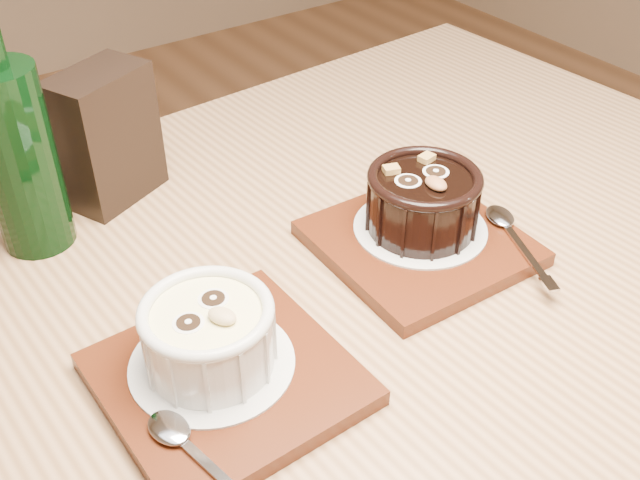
% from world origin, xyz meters
% --- Properties ---
extents(table, '(1.24, 0.87, 0.75)m').
position_xyz_m(table, '(-0.22, 0.16, 0.66)').
color(table, brown).
rests_on(table, ground).
extents(tray_left, '(0.18, 0.18, 0.01)m').
position_xyz_m(tray_left, '(-0.31, 0.12, 0.76)').
color(tray_left, '#501F0D').
rests_on(tray_left, table).
extents(doily_left, '(0.13, 0.13, 0.00)m').
position_xyz_m(doily_left, '(-0.32, 0.14, 0.77)').
color(doily_left, silver).
rests_on(doily_left, tray_left).
extents(ramekin_white, '(0.10, 0.10, 0.06)m').
position_xyz_m(ramekin_white, '(-0.32, 0.14, 0.80)').
color(ramekin_white, silver).
rests_on(ramekin_white, doily_left).
extents(spoon_left, '(0.05, 0.14, 0.01)m').
position_xyz_m(spoon_left, '(-0.37, 0.06, 0.77)').
color(spoon_left, silver).
rests_on(spoon_left, tray_left).
extents(tray_right, '(0.19, 0.19, 0.01)m').
position_xyz_m(tray_right, '(-0.07, 0.17, 0.76)').
color(tray_right, '#501F0D').
rests_on(tray_right, table).
extents(doily_right, '(0.13, 0.13, 0.00)m').
position_xyz_m(doily_right, '(-0.06, 0.18, 0.77)').
color(doily_right, silver).
rests_on(doily_right, tray_right).
extents(ramekin_dark, '(0.11, 0.11, 0.06)m').
position_xyz_m(ramekin_dark, '(-0.06, 0.18, 0.80)').
color(ramekin_dark, black).
rests_on(ramekin_dark, doily_right).
extents(spoon_right, '(0.07, 0.13, 0.01)m').
position_xyz_m(spoon_right, '(-0.00, 0.11, 0.77)').
color(spoon_right, silver).
rests_on(spoon_right, tray_right).
extents(condiment_stand, '(0.12, 0.10, 0.14)m').
position_xyz_m(condiment_stand, '(-0.27, 0.43, 0.82)').
color(condiment_stand, black).
rests_on(condiment_stand, table).
extents(green_bottle, '(0.07, 0.07, 0.26)m').
position_xyz_m(green_bottle, '(-0.37, 0.40, 0.85)').
color(green_bottle, black).
rests_on(green_bottle, table).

